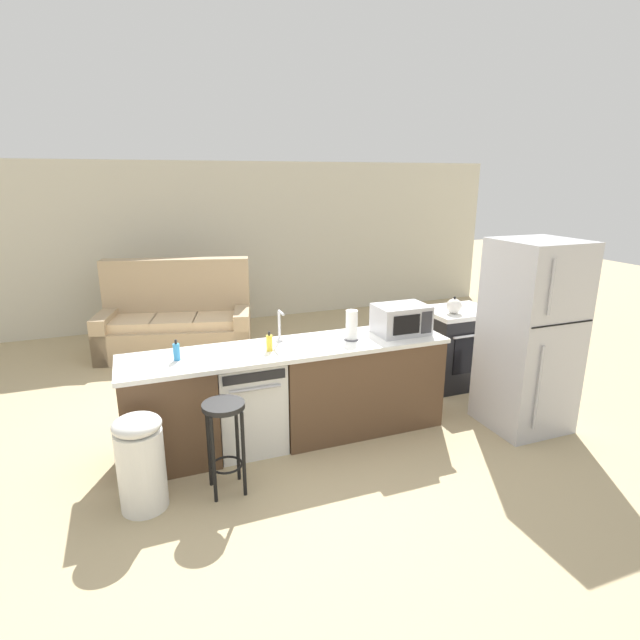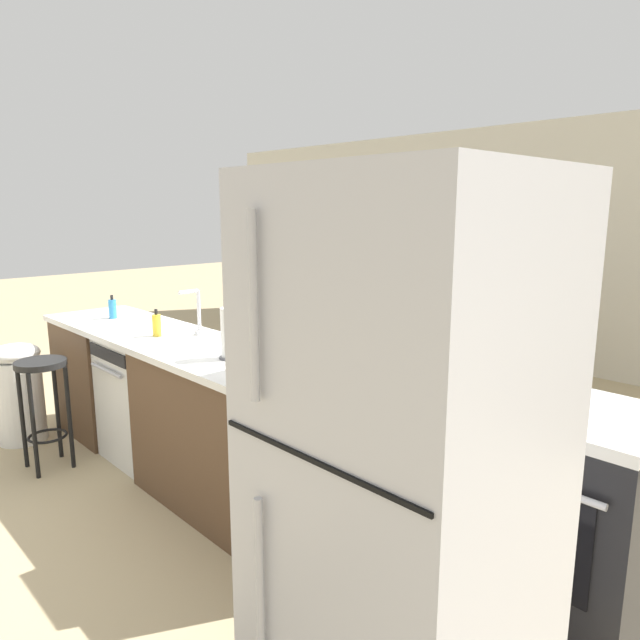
{
  "view_description": "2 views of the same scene",
  "coord_description": "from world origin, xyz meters",
  "px_view_note": "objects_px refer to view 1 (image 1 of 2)",
  "views": [
    {
      "loc": [
        -1.1,
        -4.03,
        2.36
      ],
      "look_at": [
        0.66,
        0.59,
        0.94
      ],
      "focal_mm": 28.0,
      "sensor_mm": 36.0,
      "label": 1
    },
    {
      "loc": [
        3.27,
        -1.76,
        1.72
      ],
      "look_at": [
        0.63,
        0.76,
        0.99
      ],
      "focal_mm": 32.0,
      "sensor_mm": 36.0,
      "label": 2
    }
  ],
  "objects_px": {
    "soap_bottle": "(269,343)",
    "kettle": "(454,306)",
    "stove_range": "(456,347)",
    "dish_soap_bottle": "(177,352)",
    "microwave": "(401,319)",
    "couch": "(177,324)",
    "bar_stool": "(225,428)",
    "paper_towel_roll": "(352,326)",
    "dishwasher": "(248,403)",
    "trash_bin": "(141,461)",
    "refrigerator": "(530,336)"
  },
  "relations": [
    {
      "from": "microwave",
      "to": "couch",
      "type": "height_order",
      "value": "couch"
    },
    {
      "from": "soap_bottle",
      "to": "trash_bin",
      "type": "height_order",
      "value": "soap_bottle"
    },
    {
      "from": "microwave",
      "to": "kettle",
      "type": "height_order",
      "value": "microwave"
    },
    {
      "from": "stove_range",
      "to": "microwave",
      "type": "height_order",
      "value": "microwave"
    },
    {
      "from": "dishwasher",
      "to": "stove_range",
      "type": "bearing_deg",
      "value": 11.91
    },
    {
      "from": "stove_range",
      "to": "kettle",
      "type": "xyz_separation_m",
      "value": [
        -0.17,
        -0.13,
        0.53
      ]
    },
    {
      "from": "kettle",
      "to": "couch",
      "type": "distance_m",
      "value": 3.75
    },
    {
      "from": "refrigerator",
      "to": "trash_bin",
      "type": "height_order",
      "value": "refrigerator"
    },
    {
      "from": "soap_bottle",
      "to": "kettle",
      "type": "bearing_deg",
      "value": 11.76
    },
    {
      "from": "soap_bottle",
      "to": "stove_range",
      "type": "bearing_deg",
      "value": 13.83
    },
    {
      "from": "trash_bin",
      "to": "kettle",
      "type": "bearing_deg",
      "value": 16.81
    },
    {
      "from": "refrigerator",
      "to": "stove_range",
      "type": "bearing_deg",
      "value": 89.99
    },
    {
      "from": "refrigerator",
      "to": "dish_soap_bottle",
      "type": "bearing_deg",
      "value": 170.0
    },
    {
      "from": "dishwasher",
      "to": "bar_stool",
      "type": "xyz_separation_m",
      "value": [
        -0.31,
        -0.61,
        0.11
      ]
    },
    {
      "from": "refrigerator",
      "to": "kettle",
      "type": "distance_m",
      "value": 0.99
    },
    {
      "from": "stove_range",
      "to": "kettle",
      "type": "relative_size",
      "value": 4.39
    },
    {
      "from": "paper_towel_roll",
      "to": "dish_soap_bottle",
      "type": "bearing_deg",
      "value": 179.01
    },
    {
      "from": "stove_range",
      "to": "microwave",
      "type": "relative_size",
      "value": 1.8
    },
    {
      "from": "bar_stool",
      "to": "couch",
      "type": "bearing_deg",
      "value": 90.37
    },
    {
      "from": "paper_towel_roll",
      "to": "soap_bottle",
      "type": "height_order",
      "value": "paper_towel_roll"
    },
    {
      "from": "dishwasher",
      "to": "kettle",
      "type": "distance_m",
      "value": 2.53
    },
    {
      "from": "dish_soap_bottle",
      "to": "kettle",
      "type": "height_order",
      "value": "kettle"
    },
    {
      "from": "stove_range",
      "to": "dish_soap_bottle",
      "type": "distance_m",
      "value": 3.26
    },
    {
      "from": "refrigerator",
      "to": "microwave",
      "type": "bearing_deg",
      "value": 153.05
    },
    {
      "from": "dish_soap_bottle",
      "to": "bar_stool",
      "type": "xyz_separation_m",
      "value": [
        0.26,
        -0.62,
        -0.44
      ]
    },
    {
      "from": "stove_range",
      "to": "couch",
      "type": "xyz_separation_m",
      "value": [
        -2.94,
        2.33,
        -0.06
      ]
    },
    {
      "from": "refrigerator",
      "to": "bar_stool",
      "type": "relative_size",
      "value": 2.46
    },
    {
      "from": "microwave",
      "to": "couch",
      "type": "distance_m",
      "value": 3.48
    },
    {
      "from": "dish_soap_bottle",
      "to": "kettle",
      "type": "relative_size",
      "value": 0.86
    },
    {
      "from": "dish_soap_bottle",
      "to": "kettle",
      "type": "xyz_separation_m",
      "value": [
        3.01,
        0.41,
        0.01
      ]
    },
    {
      "from": "refrigerator",
      "to": "soap_bottle",
      "type": "bearing_deg",
      "value": 168.05
    },
    {
      "from": "soap_bottle",
      "to": "dish_soap_bottle",
      "type": "xyz_separation_m",
      "value": [
        -0.77,
        0.05,
        0.0
      ]
    },
    {
      "from": "kettle",
      "to": "soap_bottle",
      "type": "bearing_deg",
      "value": -168.24
    },
    {
      "from": "stove_range",
      "to": "trash_bin",
      "type": "xyz_separation_m",
      "value": [
        -3.53,
        -1.14,
        -0.07
      ]
    },
    {
      "from": "stove_range",
      "to": "dish_soap_bottle",
      "type": "xyz_separation_m",
      "value": [
        -3.17,
        -0.54,
        0.52
      ]
    },
    {
      "from": "bar_stool",
      "to": "trash_bin",
      "type": "xyz_separation_m",
      "value": [
        -0.61,
        0.01,
        -0.16
      ]
    },
    {
      "from": "dishwasher",
      "to": "paper_towel_roll",
      "type": "relative_size",
      "value": 2.98
    },
    {
      "from": "microwave",
      "to": "trash_bin",
      "type": "xyz_separation_m",
      "value": [
        -2.45,
        -0.59,
        -0.66
      ]
    },
    {
      "from": "microwave",
      "to": "bar_stool",
      "type": "height_order",
      "value": "microwave"
    },
    {
      "from": "dish_soap_bottle",
      "to": "couch",
      "type": "height_order",
      "value": "couch"
    },
    {
      "from": "paper_towel_roll",
      "to": "soap_bottle",
      "type": "bearing_deg",
      "value": -178.2
    },
    {
      "from": "couch",
      "to": "microwave",
      "type": "bearing_deg",
      "value": -57.12
    },
    {
      "from": "stove_range",
      "to": "paper_towel_roll",
      "type": "xyz_separation_m",
      "value": [
        -1.61,
        -0.57,
        0.59
      ]
    },
    {
      "from": "dishwasher",
      "to": "bar_stool",
      "type": "relative_size",
      "value": 1.14
    },
    {
      "from": "microwave",
      "to": "stove_range",
      "type": "bearing_deg",
      "value": 27.01
    },
    {
      "from": "dishwasher",
      "to": "paper_towel_roll",
      "type": "height_order",
      "value": "paper_towel_roll"
    },
    {
      "from": "stove_range",
      "to": "couch",
      "type": "height_order",
      "value": "couch"
    },
    {
      "from": "microwave",
      "to": "soap_bottle",
      "type": "height_order",
      "value": "microwave"
    },
    {
      "from": "dishwasher",
      "to": "paper_towel_roll",
      "type": "xyz_separation_m",
      "value": [
        0.99,
        -0.02,
        0.62
      ]
    },
    {
      "from": "bar_stool",
      "to": "couch",
      "type": "xyz_separation_m",
      "value": [
        -0.02,
        3.48,
        -0.14
      ]
    }
  ]
}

